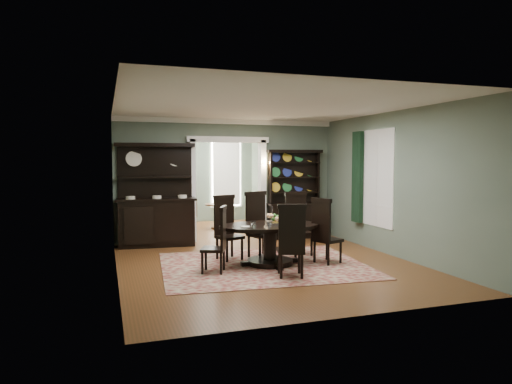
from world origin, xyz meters
TOP-DOWN VIEW (x-y plane):
  - room at (0.00, 0.04)m, footprint 5.51×6.01m
  - parlor at (0.00, 5.53)m, footprint 3.51×3.50m
  - doorway_trim at (0.00, 3.00)m, footprint 2.08×0.25m
  - right_window at (2.69, 0.93)m, footprint 0.15×1.47m
  - wall_sconce at (0.95, 2.85)m, footprint 0.27×0.21m
  - rug at (-0.10, 0.03)m, footprint 4.02×3.40m
  - dining_table at (0.04, 0.05)m, footprint 1.98×1.84m
  - centerpiece at (0.09, -0.00)m, footprint 1.30×0.83m
  - chair_far_left at (-0.62, 0.82)m, footprint 0.60×0.58m
  - chair_far_mid at (0.05, 0.79)m, footprint 0.62×0.61m
  - chair_far_right at (0.92, 0.77)m, footprint 0.51×0.49m
  - chair_end_left at (-1.04, -0.25)m, footprint 0.55×0.57m
  - chair_end_right at (1.04, -0.21)m, footprint 0.59×0.60m
  - chair_near at (0.04, -1.00)m, footprint 0.57×0.56m
  - sideboard at (-1.79, 2.72)m, footprint 1.86×0.79m
  - welsh_dresser at (1.70, 2.75)m, footprint 1.48×0.62m
  - parlor_table at (0.19, 4.80)m, footprint 0.79×0.79m
  - parlor_chair_left at (-0.60, 4.69)m, footprint 0.35×0.35m
  - parlor_chair_right at (0.34, 4.89)m, footprint 0.38×0.37m

SIDE VIEW (x-z plane):
  - rug at x=-0.10m, z-range 0.00..0.01m
  - parlor_chair_left at x=-0.60m, z-range 0.03..0.87m
  - parlor_chair_right at x=0.34m, z-range 0.03..0.88m
  - parlor_table at x=0.19m, z-range 0.11..0.84m
  - dining_table at x=0.04m, z-range 0.15..0.93m
  - chair_end_left at x=-1.04m, z-range 0.03..1.22m
  - chair_near at x=0.04m, z-range 0.03..1.30m
  - chair_end_right at x=1.04m, z-range 0.03..1.31m
  - chair_far_left at x=-0.62m, z-range 0.03..1.33m
  - chair_far_right at x=0.92m, z-range 0.03..1.36m
  - chair_far_mid at x=0.05m, z-range 0.03..1.38m
  - welsh_dresser at x=1.70m, z-range -0.31..1.94m
  - sideboard at x=-1.79m, z-range -0.36..2.03m
  - centerpiece at x=0.09m, z-range 0.73..0.94m
  - parlor at x=0.00m, z-range 0.01..3.02m
  - room at x=0.00m, z-range 0.07..3.08m
  - right_window at x=2.69m, z-range 0.54..2.66m
  - doorway_trim at x=0.00m, z-range 0.33..2.90m
  - wall_sconce at x=0.95m, z-range 1.79..1.99m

